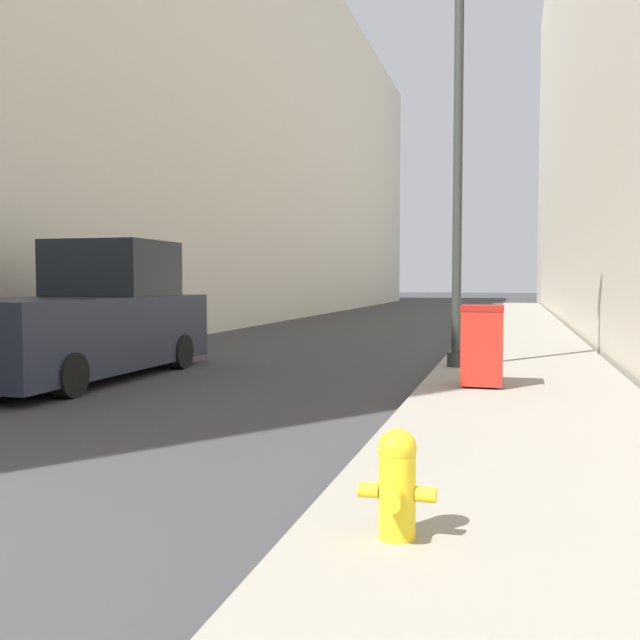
# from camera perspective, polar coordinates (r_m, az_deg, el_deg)

# --- Properties ---
(sidewalk_right) EXTENTS (3.00, 60.00, 0.14)m
(sidewalk_right) POSITION_cam_1_polar(r_m,az_deg,el_deg) (20.36, 15.74, -1.38)
(sidewalk_right) COLOR gray
(sidewalk_right) RESTS_ON ground
(building_left_glass) EXTENTS (12.00, 60.00, 16.74)m
(building_left_glass) POSITION_cam_1_polar(r_m,az_deg,el_deg) (32.73, -12.97, 14.94)
(building_left_glass) COLOR beige
(building_left_glass) RESTS_ON ground
(fire_hydrant) EXTENTS (0.46, 0.34, 0.64)m
(fire_hydrant) POSITION_cam_1_polar(r_m,az_deg,el_deg) (4.26, 6.18, -12.72)
(fire_hydrant) COLOR yellow
(fire_hydrant) RESTS_ON sidewalk_right
(trash_bin) EXTENTS (0.58, 0.62, 1.16)m
(trash_bin) POSITION_cam_1_polar(r_m,az_deg,el_deg) (10.33, 12.85, -1.96)
(trash_bin) COLOR red
(trash_bin) RESTS_ON sidewalk_right
(lamppost) EXTENTS (0.43, 0.43, 6.87)m
(lamppost) POSITION_cam_1_polar(r_m,az_deg,el_deg) (12.87, 10.99, 14.16)
(lamppost) COLOR #2D332D
(lamppost) RESTS_ON sidewalk_right
(pickup_truck) EXTENTS (2.11, 5.53, 2.34)m
(pickup_truck) POSITION_cam_1_polar(r_m,az_deg,el_deg) (12.57, -18.07, -0.05)
(pickup_truck) COLOR #232838
(pickup_truck) RESTS_ON ground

